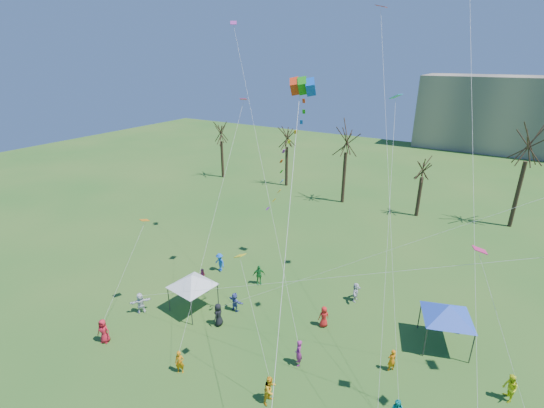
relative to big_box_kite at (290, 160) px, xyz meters
The scene contains 6 objects.
bare_tree_row 28.70m from the big_box_kite, 83.27° to the left, with size 67.72×9.21×12.28m.
big_box_kite is the anchor object (origin of this frame).
canopy_tent_white 12.49m from the big_box_kite, 163.25° to the right, with size 4.11×4.11×3.10m.
canopy_tent_blue 14.68m from the big_box_kite, 20.44° to the left, with size 4.16×4.16×3.28m.
festival_crowd 11.99m from the big_box_kite, 59.53° to the right, with size 26.95×14.93×1.85m.
small_kites_aloft 4.53m from the big_box_kite, 36.25° to the left, with size 29.94×16.25×33.14m.
Camera 1 is at (8.83, -11.78, 18.68)m, focal length 25.00 mm.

